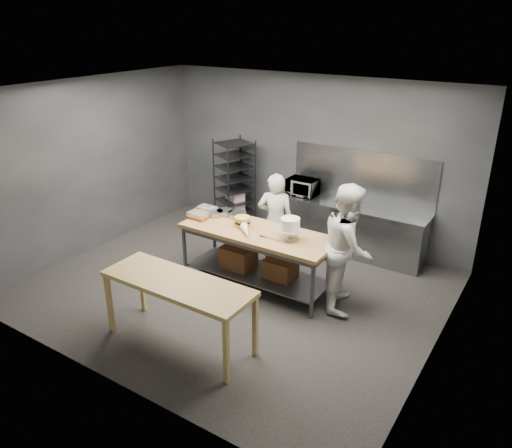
{
  "coord_description": "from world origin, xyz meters",
  "views": [
    {
      "loc": [
        3.95,
        -5.49,
        3.93
      ],
      "look_at": [
        0.23,
        0.26,
        1.05
      ],
      "focal_mm": 35.0,
      "sensor_mm": 36.0,
      "label": 1
    }
  ],
  "objects_px": {
    "chef_behind": "(275,221)",
    "frosted_cake_stand": "(290,226)",
    "near_counter": "(178,287)",
    "layer_cake": "(242,222)",
    "microwave": "(303,187)",
    "speed_rack": "(235,185)",
    "chef_right": "(348,247)",
    "work_table": "(257,251)"
  },
  "relations": [
    {
      "from": "microwave",
      "to": "layer_cake",
      "type": "relative_size",
      "value": 2.26
    },
    {
      "from": "near_counter",
      "to": "chef_right",
      "type": "xyz_separation_m",
      "value": [
        1.4,
        2.0,
        0.11
      ]
    },
    {
      "from": "work_table",
      "to": "chef_right",
      "type": "bearing_deg",
      "value": 7.61
    },
    {
      "from": "near_counter",
      "to": "chef_right",
      "type": "distance_m",
      "value": 2.45
    },
    {
      "from": "chef_behind",
      "to": "frosted_cake_stand",
      "type": "height_order",
      "value": "chef_behind"
    },
    {
      "from": "frosted_cake_stand",
      "to": "near_counter",
      "type": "bearing_deg",
      "value": -108.0
    },
    {
      "from": "near_counter",
      "to": "chef_behind",
      "type": "distance_m",
      "value": 2.52
    },
    {
      "from": "near_counter",
      "to": "layer_cake",
      "type": "xyz_separation_m",
      "value": [
        -0.27,
        1.82,
        0.19
      ]
    },
    {
      "from": "work_table",
      "to": "speed_rack",
      "type": "height_order",
      "value": "speed_rack"
    },
    {
      "from": "chef_right",
      "to": "microwave",
      "type": "distance_m",
      "value": 2.33
    },
    {
      "from": "microwave",
      "to": "frosted_cake_stand",
      "type": "distance_m",
      "value": 2.05
    },
    {
      "from": "chef_behind",
      "to": "layer_cake",
      "type": "bearing_deg",
      "value": 55.28
    },
    {
      "from": "near_counter",
      "to": "chef_right",
      "type": "relative_size",
      "value": 1.08
    },
    {
      "from": "speed_rack",
      "to": "chef_right",
      "type": "relative_size",
      "value": 0.95
    },
    {
      "from": "work_table",
      "to": "frosted_cake_stand",
      "type": "height_order",
      "value": "frosted_cake_stand"
    },
    {
      "from": "speed_rack",
      "to": "microwave",
      "type": "height_order",
      "value": "speed_rack"
    },
    {
      "from": "near_counter",
      "to": "microwave",
      "type": "bearing_deg",
      "value": 93.33
    },
    {
      "from": "microwave",
      "to": "frosted_cake_stand",
      "type": "xyz_separation_m",
      "value": [
        0.8,
        -1.88,
        0.09
      ]
    },
    {
      "from": "speed_rack",
      "to": "frosted_cake_stand",
      "type": "distance_m",
      "value": 2.89
    },
    {
      "from": "work_table",
      "to": "microwave",
      "type": "bearing_deg",
      "value": 96.56
    },
    {
      "from": "near_counter",
      "to": "frosted_cake_stand",
      "type": "height_order",
      "value": "frosted_cake_stand"
    },
    {
      "from": "work_table",
      "to": "frosted_cake_stand",
      "type": "distance_m",
      "value": 0.81
    },
    {
      "from": "microwave",
      "to": "frosted_cake_stand",
      "type": "bearing_deg",
      "value": -67.1
    },
    {
      "from": "chef_behind",
      "to": "frosted_cake_stand",
      "type": "xyz_separation_m",
      "value": [
        0.67,
        -0.73,
        0.33
      ]
    },
    {
      "from": "work_table",
      "to": "near_counter",
      "type": "height_order",
      "value": "work_table"
    },
    {
      "from": "near_counter",
      "to": "speed_rack",
      "type": "distance_m",
      "value": 3.96
    },
    {
      "from": "speed_rack",
      "to": "chef_behind",
      "type": "height_order",
      "value": "speed_rack"
    },
    {
      "from": "chef_right",
      "to": "microwave",
      "type": "xyz_separation_m",
      "value": [
        -1.61,
        1.67,
        0.12
      ]
    },
    {
      "from": "chef_right",
      "to": "frosted_cake_stand",
      "type": "distance_m",
      "value": 0.87
    },
    {
      "from": "speed_rack",
      "to": "near_counter",
      "type": "bearing_deg",
      "value": -65.15
    },
    {
      "from": "near_counter",
      "to": "layer_cake",
      "type": "height_order",
      "value": "layer_cake"
    },
    {
      "from": "frosted_cake_stand",
      "to": "chef_right",
      "type": "bearing_deg",
      "value": 14.55
    },
    {
      "from": "chef_behind",
      "to": "layer_cake",
      "type": "xyz_separation_m",
      "value": [
        -0.18,
        -0.7,
        0.19
      ]
    },
    {
      "from": "chef_right",
      "to": "layer_cake",
      "type": "height_order",
      "value": "chef_right"
    },
    {
      "from": "work_table",
      "to": "microwave",
      "type": "distance_m",
      "value": 1.93
    },
    {
      "from": "work_table",
      "to": "speed_rack",
      "type": "distance_m",
      "value": 2.45
    },
    {
      "from": "speed_rack",
      "to": "chef_right",
      "type": "xyz_separation_m",
      "value": [
        3.06,
        -1.59,
        0.07
      ]
    },
    {
      "from": "chef_behind",
      "to": "work_table",
      "type": "bearing_deg",
      "value": 76.89
    },
    {
      "from": "near_counter",
      "to": "speed_rack",
      "type": "height_order",
      "value": "speed_rack"
    },
    {
      "from": "microwave",
      "to": "frosted_cake_stand",
      "type": "height_order",
      "value": "frosted_cake_stand"
    },
    {
      "from": "layer_cake",
      "to": "speed_rack",
      "type": "bearing_deg",
      "value": 128.2
    },
    {
      "from": "chef_behind",
      "to": "frosted_cake_stand",
      "type": "distance_m",
      "value": 1.04
    }
  ]
}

